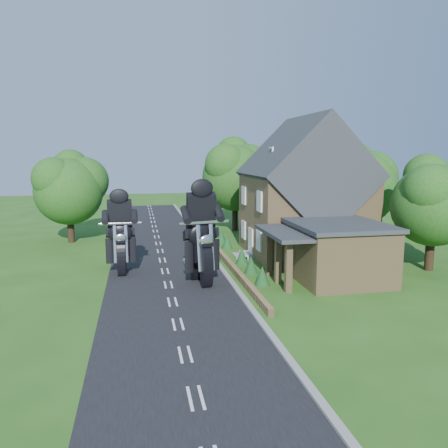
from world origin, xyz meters
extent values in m
plane|color=#255217|center=(0.00, 0.00, 0.00)|extent=(120.00, 120.00, 0.00)
cube|color=black|center=(0.00, 0.00, 0.01)|extent=(7.00, 80.00, 0.02)
cube|color=gray|center=(3.65, 0.00, 0.06)|extent=(0.30, 80.00, 0.12)
cube|color=#97774D|center=(4.30, 5.00, 0.20)|extent=(0.30, 22.00, 0.40)
cube|color=#97774D|center=(10.50, 6.00, 3.00)|extent=(8.00, 8.00, 6.00)
cube|color=#282B2F|center=(10.50, 6.00, 6.00)|extent=(8.48, 8.64, 8.48)
cube|color=#97774D|center=(12.50, 6.00, 9.20)|extent=(0.60, 0.90, 1.60)
cube|color=white|center=(7.90, 6.00, 7.50)|extent=(0.12, 0.80, 0.90)
cube|color=black|center=(7.84, 6.00, 7.50)|extent=(0.04, 0.55, 0.65)
cube|color=white|center=(6.44, 6.00, 1.05)|extent=(0.10, 1.10, 2.10)
cube|color=gray|center=(6.10, 6.00, 0.15)|extent=(0.80, 1.60, 0.30)
cube|color=gray|center=(5.60, 6.00, 0.07)|extent=(0.80, 1.60, 0.15)
cube|color=white|center=(6.44, 3.80, 1.60)|extent=(0.10, 1.10, 1.40)
cube|color=black|center=(6.42, 3.80, 1.60)|extent=(0.04, 0.92, 1.22)
cube|color=white|center=(6.44, 8.20, 1.60)|extent=(0.10, 1.10, 1.40)
cube|color=black|center=(6.42, 8.20, 1.60)|extent=(0.04, 0.92, 1.22)
cube|color=white|center=(6.44, 3.80, 4.30)|extent=(0.10, 1.10, 1.40)
cube|color=black|center=(6.42, 3.80, 4.30)|extent=(0.04, 0.92, 1.22)
cube|color=white|center=(6.44, 8.20, 4.30)|extent=(0.10, 1.10, 1.40)
cube|color=black|center=(6.42, 8.20, 4.30)|extent=(0.04, 0.92, 1.22)
cube|color=#97774D|center=(10.00, -0.80, 1.60)|extent=(5.00, 5.60, 3.20)
cube|color=#282B2F|center=(10.00, -0.80, 3.32)|extent=(5.30, 5.94, 0.24)
cube|color=#282B2F|center=(6.90, -0.80, 2.95)|extent=(2.60, 5.32, 0.22)
cube|color=#97774D|center=(6.30, -2.60, 1.40)|extent=(0.35, 0.35, 2.80)
cube|color=#97774D|center=(6.30, -0.80, 1.40)|extent=(0.35, 0.35, 2.80)
cube|color=#97774D|center=(6.30, 1.00, 1.40)|extent=(0.35, 0.35, 2.80)
cylinder|color=black|center=(17.00, 0.00, 1.40)|extent=(0.56, 0.56, 2.80)
sphere|color=#1D4914|center=(17.00, 0.00, 4.23)|extent=(5.20, 5.20, 5.20)
sphere|color=#1D4914|center=(18.17, 0.52, 5.01)|extent=(3.74, 3.74, 3.74)
sphere|color=#1D4914|center=(16.09, -0.78, 5.27)|extent=(3.22, 3.22, 3.22)
sphere|color=#1D4914|center=(17.10, 1.04, 6.05)|extent=(2.86, 2.86, 2.86)
cylinder|color=black|center=(16.50, 8.50, 1.50)|extent=(0.56, 0.56, 3.00)
sphere|color=#1D4914|center=(16.50, 8.50, 4.65)|extent=(6.00, 6.00, 6.00)
sphere|color=#1D4914|center=(17.85, 9.10, 5.55)|extent=(4.32, 4.32, 4.32)
sphere|color=#1D4914|center=(15.45, 7.60, 5.85)|extent=(3.72, 3.72, 3.72)
sphere|color=#1D4914|center=(16.60, 9.70, 6.75)|extent=(3.30, 3.30, 3.30)
cylinder|color=black|center=(14.00, 16.00, 1.80)|extent=(0.56, 0.56, 3.60)
sphere|color=#1D4914|center=(14.00, 16.00, 5.58)|extent=(7.20, 7.20, 7.20)
sphere|color=#1D4914|center=(15.62, 16.72, 6.66)|extent=(5.18, 5.18, 5.18)
sphere|color=#1D4914|center=(12.74, 14.92, 7.02)|extent=(4.46, 4.46, 4.46)
sphere|color=#1D4914|center=(14.10, 17.44, 8.10)|extent=(3.96, 3.96, 3.96)
cylinder|color=black|center=(8.00, 17.00, 1.70)|extent=(0.56, 0.56, 3.40)
sphere|color=#1D4914|center=(8.00, 17.00, 5.16)|extent=(6.40, 6.40, 6.40)
sphere|color=#1D4914|center=(9.44, 17.64, 6.12)|extent=(4.61, 4.61, 4.61)
sphere|color=#1D4914|center=(6.88, 16.04, 6.44)|extent=(3.97, 3.97, 3.97)
sphere|color=#1D4914|center=(8.10, 18.28, 7.40)|extent=(3.52, 3.52, 3.52)
cylinder|color=black|center=(-7.00, 14.00, 1.40)|extent=(0.56, 0.56, 2.80)
sphere|color=#1D4914|center=(-7.00, 14.00, 4.34)|extent=(5.60, 5.60, 5.60)
sphere|color=#1D4914|center=(-5.74, 14.56, 5.18)|extent=(4.03, 4.03, 4.03)
sphere|color=#1D4914|center=(-7.98, 13.16, 5.46)|extent=(3.47, 3.47, 3.47)
sphere|color=#1D4914|center=(-6.90, 15.12, 6.30)|extent=(3.08, 3.08, 3.08)
cone|color=#133B1A|center=(5.30, -1.00, 0.55)|extent=(0.90, 0.90, 1.10)
cone|color=#133B1A|center=(5.30, 1.50, 0.55)|extent=(0.90, 0.90, 1.10)
cone|color=#133B1A|center=(5.30, 4.00, 0.55)|extent=(0.90, 0.90, 1.10)
cone|color=#133B1A|center=(5.30, 9.00, 0.55)|extent=(0.90, 0.90, 1.10)
cone|color=#133B1A|center=(5.30, 11.50, 0.55)|extent=(0.90, 0.90, 1.10)
cone|color=#133B1A|center=(5.30, 14.00, 0.55)|extent=(0.90, 0.90, 1.10)
camera|label=1|loc=(-1.55, -24.34, 7.43)|focal=35.00mm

